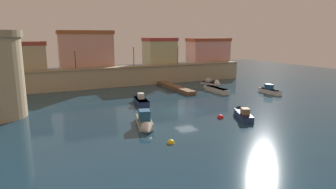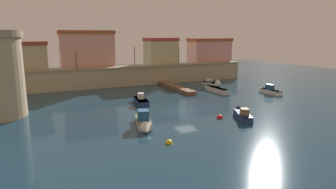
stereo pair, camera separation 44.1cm
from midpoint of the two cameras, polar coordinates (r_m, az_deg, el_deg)
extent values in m
plane|color=#19384C|center=(38.53, 3.27, -3.16)|extent=(125.85, 125.85, 0.00)
cube|color=tan|center=(58.53, -7.39, 3.56)|extent=(49.64, 3.03, 3.50)
cube|color=gray|center=(58.31, -7.44, 5.38)|extent=(49.64, 3.33, 0.24)
cube|color=tan|center=(58.32, -27.52, 6.25)|extent=(9.56, 3.06, 4.42)
cube|color=brown|center=(58.20, -27.76, 8.75)|extent=(9.95, 3.19, 0.70)
cube|color=tan|center=(59.44, -15.78, 8.15)|extent=(9.99, 3.70, 6.40)
cube|color=#9A5028|center=(59.37, -15.97, 11.57)|extent=(10.39, 3.85, 0.70)
cube|color=#B9B483|center=(64.66, -1.81, 8.16)|extent=(6.35, 4.89, 4.95)
cube|color=#A73834|center=(64.56, -1.83, 10.67)|extent=(6.61, 5.08, 0.70)
cube|color=#D5918C|center=(70.42, 7.64, 8.28)|extent=(9.60, 4.50, 4.80)
cube|color=#9B4327|center=(70.33, 7.70, 10.52)|extent=(9.98, 4.68, 0.70)
cube|color=brown|center=(53.76, 1.11, 1.39)|extent=(1.63, 12.63, 0.61)
cylinder|color=#4B3625|center=(58.27, -0.33, 2.23)|extent=(0.20, 0.20, 0.70)
cylinder|color=#4B3625|center=(55.47, 1.06, 1.76)|extent=(0.20, 0.20, 0.70)
cylinder|color=#4B3625|center=(52.71, 2.60, 1.23)|extent=(0.20, 0.20, 0.70)
cylinder|color=#4B3625|center=(50.00, 4.31, 0.65)|extent=(0.20, 0.20, 0.70)
cylinder|color=black|center=(55.80, -17.81, 6.41)|extent=(0.12, 0.12, 3.15)
sphere|color=#F9D172|center=(55.69, -17.92, 8.18)|extent=(0.32, 0.32, 0.32)
cylinder|color=black|center=(58.34, -6.90, 7.25)|extent=(0.12, 0.12, 3.52)
sphere|color=#F9D172|center=(58.23, -6.95, 9.13)|extent=(0.32, 0.32, 0.32)
cylinder|color=black|center=(62.16, 1.73, 7.59)|extent=(0.12, 0.12, 3.53)
sphere|color=#F9D172|center=(62.06, 1.74, 9.36)|extent=(0.32, 0.32, 0.32)
cube|color=silver|center=(32.49, -5.04, -5.35)|extent=(2.54, 4.79, 0.68)
cone|color=silver|center=(29.77, -4.41, -6.93)|extent=(1.67, 1.58, 1.40)
cube|color=#626D4E|center=(32.40, -5.05, -4.84)|extent=(2.59, 4.89, 0.08)
cube|color=navy|center=(31.99, -5.01, -3.98)|extent=(1.49, 1.71, 1.08)
cube|color=navy|center=(42.31, -5.51, -1.36)|extent=(2.13, 4.59, 0.72)
cone|color=navy|center=(44.97, -6.22, -0.60)|extent=(1.58, 1.43, 1.41)
cube|color=#0F1B3E|center=(42.24, -5.51, -0.93)|extent=(2.17, 4.68, 0.08)
cube|color=silver|center=(42.33, -5.58, -0.28)|extent=(0.98, 1.15, 0.82)
cube|color=#99B7C6|center=(42.82, -5.72, -0.09)|extent=(0.75, 0.17, 0.49)
cube|color=silver|center=(51.39, 9.21, 0.89)|extent=(1.33, 5.66, 0.82)
cone|color=silver|center=(54.19, 7.06, 1.50)|extent=(1.19, 1.42, 1.16)
cube|color=gray|center=(51.32, 9.22, 1.30)|extent=(1.36, 5.78, 0.08)
cube|color=navy|center=(36.01, 14.11, -3.97)|extent=(3.06, 4.51, 0.69)
cone|color=navy|center=(38.60, 13.12, -2.88)|extent=(1.64, 1.64, 1.24)
cube|color=#13183D|center=(35.93, 14.13, -3.49)|extent=(3.12, 4.60, 0.08)
cube|color=olive|center=(35.22, 14.42, -3.16)|extent=(1.24, 1.33, 0.69)
cube|color=#99B7C6|center=(35.71, 14.21, -2.90)|extent=(0.73, 0.39, 0.41)
cube|color=white|center=(52.32, 19.06, 0.54)|extent=(1.23, 4.01, 0.72)
cone|color=white|center=(54.03, 17.15, 0.99)|extent=(1.08, 1.15, 1.05)
cube|color=slate|center=(52.26, 19.08, 0.89)|extent=(1.26, 4.09, 0.08)
cube|color=navy|center=(52.45, 18.80, 1.46)|extent=(0.79, 1.40, 0.85)
cube|color=#99B7C6|center=(52.92, 18.27, 1.62)|extent=(0.67, 0.08, 0.51)
cube|color=silver|center=(59.65, 7.96, 2.22)|extent=(2.70, 3.91, 0.47)
cone|color=silver|center=(58.24, 9.60, 1.95)|extent=(1.93, 1.42, 1.73)
cube|color=brown|center=(59.62, 7.96, 2.41)|extent=(2.76, 3.99, 0.08)
cube|color=silver|center=(59.85, 7.67, 2.75)|extent=(1.32, 1.27, 0.54)
cube|color=#99B7C6|center=(59.51, 8.04, 2.72)|extent=(0.96, 0.32, 0.33)
sphere|color=yellow|center=(27.24, 0.10, -9.43)|extent=(0.69, 0.69, 0.69)
sphere|color=red|center=(35.71, 9.79, -4.49)|extent=(0.78, 0.78, 0.78)
camera|label=1|loc=(0.22, -90.29, -0.06)|focal=31.36mm
camera|label=2|loc=(0.22, 89.71, 0.06)|focal=31.36mm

